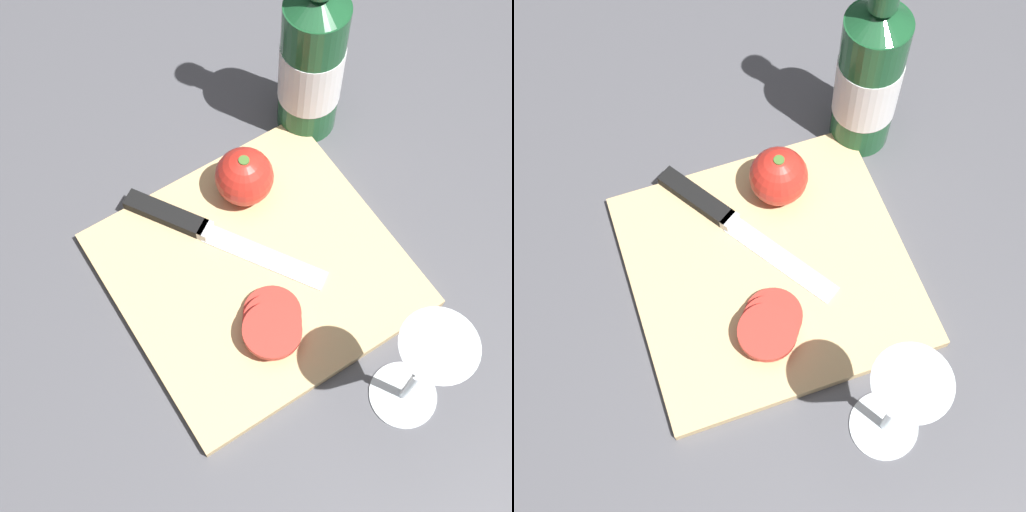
% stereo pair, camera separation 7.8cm
% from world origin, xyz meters
% --- Properties ---
extents(ground_plane, '(3.00, 3.00, 0.00)m').
position_xyz_m(ground_plane, '(0.00, 0.00, 0.00)').
color(ground_plane, '#4C4C51').
extents(cutting_board, '(0.31, 0.30, 0.01)m').
position_xyz_m(cutting_board, '(0.06, 0.04, 0.01)').
color(cutting_board, tan).
rests_on(cutting_board, ground_plane).
extents(wine_bottle, '(0.08, 0.08, 0.31)m').
position_xyz_m(wine_bottle, '(0.23, 0.18, 0.11)').
color(wine_bottle, '#194C28').
rests_on(wine_bottle, ground_plane).
extents(wine_glass, '(0.07, 0.07, 0.17)m').
position_xyz_m(wine_glass, '(0.12, -0.17, 0.11)').
color(wine_glass, silver).
rests_on(wine_glass, ground_plane).
extents(whole_tomato, '(0.07, 0.07, 0.07)m').
position_xyz_m(whole_tomato, '(0.10, 0.13, 0.05)').
color(whole_tomato, red).
rests_on(whole_tomato, cutting_board).
extents(knife, '(0.16, 0.22, 0.01)m').
position_xyz_m(knife, '(0.02, 0.13, 0.02)').
color(knife, silver).
rests_on(knife, cutting_board).
extents(tomato_slice_stack_near, '(0.08, 0.08, 0.03)m').
position_xyz_m(tomato_slice_stack_near, '(0.04, -0.03, 0.03)').
color(tomato_slice_stack_near, red).
rests_on(tomato_slice_stack_near, cutting_board).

